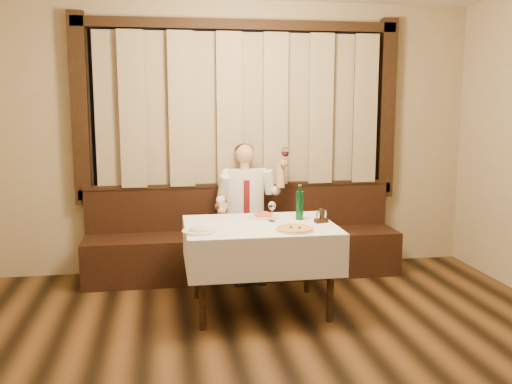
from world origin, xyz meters
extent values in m
cube|color=tan|center=(0.00, 3.00, 1.40)|extent=(5.00, 0.01, 2.80)
cube|color=black|center=(0.00, 2.98, 1.70)|extent=(3.00, 0.02, 1.60)
cube|color=orange|center=(-0.70, 2.97, 1.40)|extent=(0.50, 0.01, 0.40)
cube|color=black|center=(0.00, 2.94, 0.85)|extent=(3.30, 0.12, 0.10)
cube|color=black|center=(0.00, 2.94, 2.55)|extent=(3.30, 0.12, 0.10)
cube|color=black|center=(-1.60, 2.94, 1.70)|extent=(0.16, 0.12, 1.90)
cube|color=black|center=(1.60, 2.94, 1.70)|extent=(0.16, 0.12, 1.90)
cube|color=#827653|center=(0.00, 2.88, 1.70)|extent=(2.90, 0.08, 1.55)
cube|color=black|center=(0.00, 2.68, 0.23)|extent=(3.20, 0.60, 0.45)
cube|color=black|center=(0.00, 2.92, 0.68)|extent=(3.20, 0.12, 0.45)
cube|color=black|center=(0.00, 2.92, 0.92)|extent=(3.20, 0.14, 0.04)
cylinder|color=black|center=(-0.52, 1.33, 0.35)|extent=(0.06, 0.06, 0.71)
cylinder|color=black|center=(0.52, 1.33, 0.35)|extent=(0.06, 0.06, 0.71)
cylinder|color=black|center=(-0.52, 2.07, 0.35)|extent=(0.06, 0.06, 0.71)
cylinder|color=black|center=(0.52, 2.07, 0.35)|extent=(0.06, 0.06, 0.71)
cube|color=black|center=(0.00, 1.70, 0.73)|extent=(1.20, 0.90, 0.04)
cube|color=silver|center=(0.00, 1.70, 0.75)|extent=(1.26, 0.96, 0.01)
cube|color=silver|center=(0.00, 1.22, 0.58)|extent=(1.26, 0.01, 0.35)
cube|color=silver|center=(0.00, 2.18, 0.58)|extent=(1.26, 0.01, 0.35)
cube|color=silver|center=(-0.63, 1.70, 0.58)|extent=(0.01, 0.96, 0.35)
cube|color=silver|center=(0.63, 1.70, 0.58)|extent=(0.01, 0.96, 0.35)
cylinder|color=white|center=(0.24, 1.41, 0.76)|extent=(0.32, 0.32, 0.01)
cylinder|color=#C94A1E|center=(0.24, 1.41, 0.77)|extent=(0.29, 0.29, 0.01)
torus|color=gold|center=(0.24, 1.41, 0.77)|extent=(0.30, 0.30, 0.02)
sphere|color=black|center=(0.21, 1.43, 0.78)|extent=(0.02, 0.02, 0.02)
sphere|color=black|center=(0.27, 1.40, 0.78)|extent=(0.02, 0.02, 0.02)
cylinder|color=white|center=(0.08, 1.96, 0.76)|extent=(0.27, 0.27, 0.02)
ellipsoid|color=#B9371D|center=(0.08, 1.96, 0.81)|extent=(0.17, 0.17, 0.08)
cylinder|color=white|center=(-0.53, 1.48, 0.76)|extent=(0.27, 0.27, 0.02)
ellipsoid|color=#D5BF8A|center=(-0.53, 1.48, 0.81)|extent=(0.17, 0.17, 0.08)
cylinder|color=#125528|center=(0.38, 1.83, 0.88)|extent=(0.07, 0.07, 0.25)
cylinder|color=#125528|center=(0.38, 1.83, 1.03)|extent=(0.03, 0.03, 0.06)
cylinder|color=silver|center=(0.38, 1.83, 1.06)|extent=(0.03, 0.03, 0.01)
cylinder|color=white|center=(0.12, 1.79, 0.76)|extent=(0.06, 0.06, 0.01)
cylinder|color=white|center=(0.12, 1.79, 0.81)|extent=(0.01, 0.01, 0.09)
ellipsoid|color=white|center=(0.12, 1.79, 0.89)|extent=(0.07, 0.07, 0.08)
cube|color=black|center=(0.53, 1.67, 0.77)|extent=(0.12, 0.08, 0.04)
cube|color=black|center=(0.53, 1.67, 0.84)|extent=(0.03, 0.06, 0.09)
cylinder|color=white|center=(0.50, 1.66, 0.82)|extent=(0.03, 0.03, 0.07)
cylinder|color=silver|center=(0.50, 1.66, 0.86)|extent=(0.03, 0.03, 0.01)
cylinder|color=white|center=(0.56, 1.68, 0.82)|extent=(0.03, 0.03, 0.07)
cylinder|color=silver|center=(0.56, 1.68, 0.86)|extent=(0.03, 0.03, 0.01)
cube|color=black|center=(0.02, 2.57, 0.52)|extent=(0.37, 0.42, 0.15)
cube|color=black|center=(-0.08, 2.36, 0.23)|extent=(0.10, 0.11, 0.45)
cube|color=black|center=(0.12, 2.36, 0.23)|extent=(0.10, 0.11, 0.45)
ellipsoid|color=white|center=(0.02, 2.71, 0.85)|extent=(0.39, 0.24, 0.50)
cube|color=maroon|center=(0.02, 2.58, 0.82)|extent=(0.06, 0.01, 0.37)
cylinder|color=tan|center=(0.02, 2.71, 1.14)|extent=(0.09, 0.09, 0.07)
sphere|color=tan|center=(0.02, 2.71, 1.26)|extent=(0.20, 0.20, 0.20)
ellipsoid|color=black|center=(0.02, 2.74, 1.29)|extent=(0.20, 0.20, 0.15)
sphere|color=white|center=(-0.17, 2.71, 1.06)|extent=(0.12, 0.12, 0.12)
sphere|color=white|center=(0.20, 2.71, 1.06)|extent=(0.12, 0.12, 0.12)
sphere|color=tan|center=(-0.26, 2.33, 0.75)|extent=(0.08, 0.08, 0.08)
sphere|color=tan|center=(0.39, 2.55, 1.18)|extent=(0.09, 0.09, 0.09)
cylinder|color=white|center=(0.39, 2.52, 1.21)|extent=(0.01, 0.01, 0.10)
ellipsoid|color=white|center=(0.39, 2.52, 1.29)|extent=(0.08, 0.08, 0.10)
ellipsoid|color=#4C070F|center=(0.39, 2.52, 1.27)|extent=(0.06, 0.06, 0.06)
camera|label=1|loc=(-0.80, -2.97, 1.80)|focal=40.00mm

